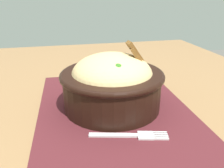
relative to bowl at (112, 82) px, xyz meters
name	(u,v)px	position (x,y,z in m)	size (l,w,h in m)	color
table	(123,139)	(0.02, 0.02, -0.12)	(1.30, 0.95, 0.72)	olive
placemat	(114,109)	(0.01, 0.00, -0.06)	(0.43, 0.30, 0.00)	#47191E
bowl	(112,82)	(0.00, 0.00, 0.00)	(0.21, 0.21, 0.14)	black
fork	(132,135)	(0.11, 0.01, -0.05)	(0.05, 0.13, 0.00)	silver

